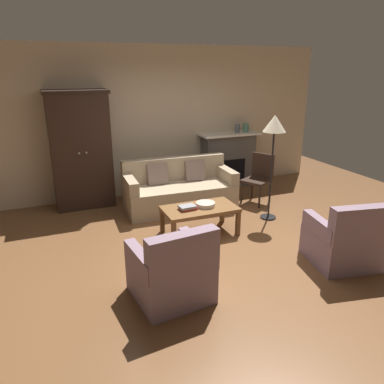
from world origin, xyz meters
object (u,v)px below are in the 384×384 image
(armchair_near_left, at_px, (172,273))
(side_chair_wooden, at_px, (259,175))
(fireplace, at_px, (228,159))
(mantel_vase_slate, at_px, (237,128))
(armoire, at_px, (81,150))
(book_stack, at_px, (188,207))
(mantel_vase_jade, at_px, (246,128))
(armchair_near_right, at_px, (344,241))
(coffee_table, at_px, (200,211))
(fruit_bowl, at_px, (205,204))
(floor_lamp, at_px, (274,130))
(couch, at_px, (179,190))

(armchair_near_left, relative_size, side_chair_wooden, 0.98)
(fireplace, relative_size, mantel_vase_slate, 7.42)
(armoire, height_order, book_stack, armoire)
(fireplace, relative_size, mantel_vase_jade, 7.16)
(armchair_near_right, bearing_deg, coffee_table, 130.64)
(fruit_bowl, distance_m, floor_lamp, 1.59)
(armoire, xyz_separation_m, mantel_vase_jade, (3.33, 0.06, 0.18))
(armchair_near_right, xyz_separation_m, side_chair_wooden, (0.25, 2.40, 0.20))
(book_stack, bearing_deg, mantel_vase_jade, 43.23)
(coffee_table, height_order, fruit_bowl, fruit_bowl)
(armchair_near_left, bearing_deg, armoire, 98.53)
(couch, relative_size, mantel_vase_jade, 11.11)
(fireplace, xyz_separation_m, fruit_bowl, (-1.42, -1.97, -0.12))
(armchair_near_left, bearing_deg, side_chair_wooden, 42.21)
(mantel_vase_slate, bearing_deg, side_chair_wooden, -96.48)
(fruit_bowl, bearing_deg, armoire, 129.10)
(floor_lamp, bearing_deg, fireplace, 83.59)
(mantel_vase_jade, distance_m, floor_lamp, 1.96)
(coffee_table, relative_size, fruit_bowl, 3.80)
(armchair_near_right, bearing_deg, mantel_vase_jade, 80.71)
(mantel_vase_slate, bearing_deg, couch, -153.07)
(book_stack, bearing_deg, floor_lamp, 4.50)
(armoire, relative_size, book_stack, 7.77)
(mantel_vase_slate, height_order, armchair_near_right, mantel_vase_slate)
(fruit_bowl, xyz_separation_m, mantel_vase_slate, (1.60, 1.95, 0.75))
(floor_lamp, bearing_deg, armchair_near_left, -145.75)
(mantel_vase_slate, xyz_separation_m, mantel_vase_jade, (0.20, 0.00, 0.00))
(armoire, bearing_deg, side_chair_wooden, -19.08)
(armchair_near_right, bearing_deg, floor_lamp, 90.58)
(mantel_vase_slate, height_order, side_chair_wooden, mantel_vase_slate)
(couch, distance_m, coffee_table, 1.16)
(book_stack, distance_m, armchair_near_left, 1.60)
(armchair_near_left, height_order, side_chair_wooden, side_chair_wooden)
(fireplace, relative_size, book_stack, 4.79)
(armoire, distance_m, armchair_near_left, 3.43)
(fruit_bowl, relative_size, armchair_near_left, 0.33)
(armchair_near_right, bearing_deg, fruit_bowl, 128.24)
(fireplace, distance_m, floor_lamp, 2.08)
(fruit_bowl, xyz_separation_m, side_chair_wooden, (1.47, 0.85, 0.06))
(book_stack, xyz_separation_m, mantel_vase_jade, (2.09, 1.96, 0.76))
(mantel_vase_slate, bearing_deg, coffee_table, -130.78)
(mantel_vase_jade, bearing_deg, armchair_near_left, -130.02)
(coffee_table, distance_m, armchair_near_right, 2.03)
(armoire, bearing_deg, coffee_table, -52.93)
(book_stack, xyz_separation_m, floor_lamp, (1.50, 0.12, 1.02))
(mantel_vase_jade, bearing_deg, coffee_table, -133.96)
(fireplace, bearing_deg, armoire, -178.49)
(fireplace, bearing_deg, book_stack, -130.78)
(fruit_bowl, xyz_separation_m, armchair_near_left, (-1.04, -1.42, -0.13))
(coffee_table, bearing_deg, floor_lamp, 5.09)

